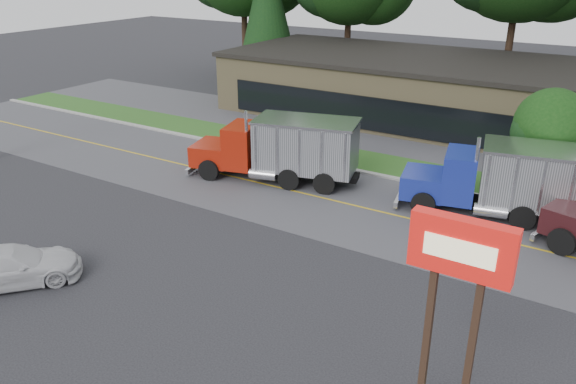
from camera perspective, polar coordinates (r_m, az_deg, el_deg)
name	(u,v)px	position (r m, az deg, el deg)	size (l,w,h in m)	color
ground	(181,274)	(21.42, -10.82, -8.21)	(140.00, 140.00, 0.00)	#35353B
road	(303,194)	(27.89, 1.54, -0.16)	(60.00, 8.00, 0.02)	slate
center_line	(303,194)	(27.89, 1.54, -0.16)	(60.00, 0.12, 0.01)	gold
curb	(341,168)	(31.34, 5.42, 2.40)	(60.00, 0.30, 0.12)	#9E9E99
grass_verge	(355,159)	(32.87, 6.83, 3.33)	(60.00, 3.40, 0.03)	#275F20
far_parking	(388,137)	(37.25, 10.15, 5.49)	(60.00, 7.00, 0.02)	slate
strip_mall	(450,93)	(41.65, 16.10, 9.65)	(32.00, 12.00, 4.00)	#98875D
bilo_sign	(445,372)	(14.13, 15.63, -17.19)	(2.20, 1.90, 5.95)	#6B6054
evergreen_left	(267,4)	(52.11, -2.11, 18.50)	(5.55, 5.55, 12.61)	#382619
tree_verge	(552,129)	(29.38, 25.28, 5.80)	(3.72, 3.50, 5.31)	#382619
dump_truck_red	(283,147)	(28.93, -0.48, 4.54)	(9.04, 4.58, 3.36)	black
dump_truck_blue	(511,179)	(26.65, 21.71, 1.21)	(8.66, 4.19, 3.36)	black
rally_car	(10,266)	(22.49, -26.43, -6.77)	(1.96, 4.82, 1.40)	silver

